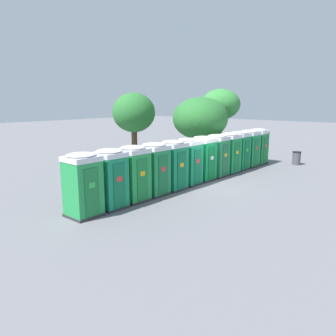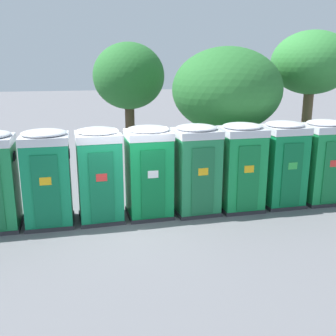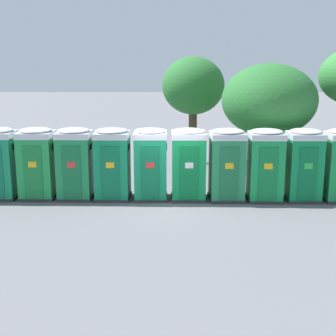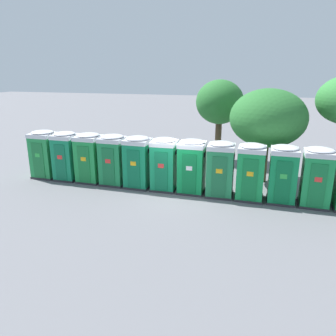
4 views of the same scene
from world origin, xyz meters
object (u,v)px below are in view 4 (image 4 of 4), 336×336
object	(u,v)px
portapotty_1	(66,156)
street_tree_1	(268,118)
street_tree_0	(220,103)
portapotty_7	(220,169)
portapotty_0	(45,154)
portapotty_3	(113,160)
portapotty_2	(89,157)
portapotty_4	(138,162)
portapotty_5	(164,164)
portapotty_10	(316,177)
portapotty_6	(192,166)
portapotty_8	(251,172)
portapotty_9	(283,174)

from	to	relation	value
portapotty_1	street_tree_1	xyz separation A→B (m)	(9.99, 2.38, 2.01)
street_tree_0	street_tree_1	bearing A→B (deg)	-51.48
portapotty_7	street_tree_0	distance (m)	6.65
portapotty_0	portapotty_3	world-z (taller)	same
portapotty_3	street_tree_1	world-z (taller)	street_tree_1
portapotty_0	portapotty_2	xyz separation A→B (m)	(2.68, -0.05, 0.00)
portapotty_4	street_tree_0	xyz separation A→B (m)	(3.14, 6.04, 2.36)
portapotty_0	portapotty_4	world-z (taller)	same
portapotty_1	portapotty_5	size ratio (longest dim) A/B	1.00
portapotty_0	portapotty_10	world-z (taller)	same
street_tree_0	portapotty_1	bearing A→B (deg)	-140.37
portapotty_5	portapotty_7	distance (m)	2.68
portapotty_3	portapotty_4	bearing A→B (deg)	-2.60
portapotty_0	street_tree_0	bearing A→B (deg)	34.72
portapotty_1	portapotty_3	size ratio (longest dim) A/B	1.00
portapotty_1	street_tree_0	bearing A→B (deg)	39.63
portapotty_1	street_tree_0	world-z (taller)	street_tree_0
portapotty_6	street_tree_1	xyz separation A→B (m)	(3.28, 2.53, 2.01)
portapotty_8	portapotty_5	bearing A→B (deg)	177.77
portapotty_3	portapotty_5	bearing A→B (deg)	-1.50
portapotty_3	portapotty_6	world-z (taller)	same
portapotty_0	street_tree_0	xyz separation A→B (m)	(8.50, 5.89, 2.36)
portapotty_5	portapotty_2	bearing A→B (deg)	178.46
portapotty_7	portapotty_1	bearing A→B (deg)	178.41
portapotty_7	portapotty_5	bearing A→B (deg)	177.70
portapotty_3	portapotty_9	distance (m)	8.05
portapotty_0	portapotty_8	bearing A→B (deg)	-1.66
portapotty_5	portapotty_9	xyz separation A→B (m)	(5.36, -0.14, -0.00)
portapotty_6	portapotty_9	distance (m)	4.02
portapotty_2	portapotty_7	world-z (taller)	same
portapotty_6	portapotty_7	size ratio (longest dim) A/B	1.00
portapotty_7	portapotty_2	bearing A→B (deg)	178.16
portapotty_8	portapotty_10	xyz separation A→B (m)	(2.68, -0.03, 0.00)
street_tree_0	portapotty_0	bearing A→B (deg)	-145.28
portapotty_2	portapotty_3	xyz separation A→B (m)	(1.34, -0.04, 0.00)
portapotty_3	portapotty_7	xyz separation A→B (m)	(5.36, -0.18, -0.00)
portapotty_4	portapotty_3	bearing A→B (deg)	177.40
portapotty_4	street_tree_1	xyz separation A→B (m)	(5.96, 2.49, 2.01)
street_tree_1	portapotty_5	bearing A→B (deg)	-151.61
portapotty_5	portapotty_10	distance (m)	6.71
portapotty_4	portapotty_10	world-z (taller)	same
portapotty_4	portapotty_8	xyz separation A→B (m)	(5.36, -0.17, 0.00)
portapotty_6	portapotty_5	bearing A→B (deg)	178.81
portapotty_5	portapotty_8	xyz separation A→B (m)	(4.02, -0.16, -0.00)
portapotty_2	street_tree_1	distance (m)	9.19
portapotty_4	street_tree_0	size ratio (longest dim) A/B	0.50
portapotty_4	portapotty_10	distance (m)	8.05
portapotty_0	portapotty_6	xyz separation A→B (m)	(8.05, -0.18, 0.00)
portapotty_4	portapotty_9	xyz separation A→B (m)	(6.71, -0.15, 0.00)
portapotty_6	portapotty_10	size ratio (longest dim) A/B	1.00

